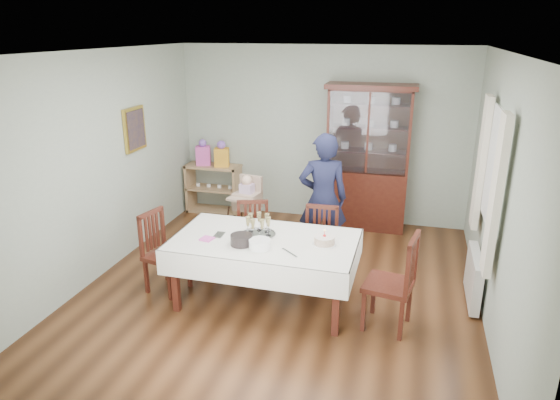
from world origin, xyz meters
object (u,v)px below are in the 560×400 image
at_px(chair_far_left, 253,253).
at_px(gift_bag_orange, 222,155).
at_px(champagne_tray, 258,230).
at_px(chair_end_right, 389,300).
at_px(dining_table, 265,270).
at_px(chair_end_left, 166,267).
at_px(china_cabinet, 368,156).
at_px(sideboard, 214,188).
at_px(chair_far_right, 319,261).
at_px(woman, 323,199).
at_px(gift_bag_pink, 203,154).
at_px(birthday_cake, 324,241).
at_px(high_chair, 248,218).

distance_m(chair_far_left, gift_bag_orange, 2.37).
bearing_deg(champagne_tray, chair_end_right, -9.24).
xyz_separation_m(dining_table, chair_end_left, (-1.19, -0.04, -0.10)).
xyz_separation_m(china_cabinet, sideboard, (-2.50, 0.02, -0.72)).
bearing_deg(sideboard, chair_end_left, -79.78).
height_order(dining_table, chair_far_right, chair_far_right).
bearing_deg(china_cabinet, dining_table, -108.11).
xyz_separation_m(woman, champagne_tray, (-0.51, -1.12, -0.03)).
height_order(chair_end_right, woman, woman).
relative_size(dining_table, gift_bag_orange, 4.74).
bearing_deg(gift_bag_pink, chair_end_left, -76.51).
bearing_deg(birthday_cake, dining_table, -177.90).
bearing_deg(gift_bag_pink, chair_far_right, -40.20).
bearing_deg(chair_end_right, high_chair, -117.58).
distance_m(sideboard, high_chair, 1.50).
height_order(birthday_cake, gift_bag_pink, gift_bag_pink).
distance_m(chair_far_right, champagne_tray, 0.97).
xyz_separation_m(dining_table, chair_far_left, (-0.34, 0.62, -0.11)).
relative_size(chair_end_left, gift_bag_pink, 2.23).
distance_m(china_cabinet, champagne_tray, 2.66).
bearing_deg(chair_far_right, champagne_tray, -140.31).
bearing_deg(woman, champagne_tray, 49.45).
xyz_separation_m(chair_end_right, gift_bag_pink, (-3.18, 2.72, 0.68)).
bearing_deg(chair_end_left, china_cabinet, -24.66).
xyz_separation_m(chair_far_right, woman, (-0.08, 0.59, 0.58)).
xyz_separation_m(woman, gift_bag_orange, (-1.91, 1.36, 0.13)).
distance_m(dining_table, gift_bag_pink, 3.20).
bearing_deg(high_chair, chair_far_left, -57.06).
relative_size(chair_far_left, gift_bag_pink, 2.13).
xyz_separation_m(china_cabinet, champagne_tray, (-0.93, -2.48, -0.29)).
bearing_deg(chair_far_left, sideboard, 106.58).
distance_m(china_cabinet, woman, 1.44).
bearing_deg(gift_bag_pink, sideboard, 7.51).
relative_size(chair_far_right, gift_bag_pink, 2.17).
bearing_deg(gift_bag_orange, chair_far_left, -59.31).
height_order(chair_end_left, birthday_cake, chair_end_left).
bearing_deg(gift_bag_orange, china_cabinet, -0.04).
bearing_deg(woman, dining_table, 54.92).
xyz_separation_m(sideboard, champagne_tray, (1.57, -2.50, 0.43)).
bearing_deg(chair_far_right, gift_bag_pink, 137.51).
relative_size(dining_table, sideboard, 2.23).
xyz_separation_m(dining_table, chair_end_right, (1.37, -0.16, -0.08)).
height_order(dining_table, chair_far_left, chair_far_left).
bearing_deg(birthday_cake, chair_far_left, 148.95).
height_order(chair_end_right, high_chair, chair_end_right).
xyz_separation_m(sideboard, gift_bag_orange, (0.17, -0.02, 0.59)).
bearing_deg(woman, sideboard, -49.50).
distance_m(chair_far_left, champagne_tray, 0.81).
bearing_deg(dining_table, chair_far_left, 118.77).
relative_size(sideboard, chair_end_left, 0.95).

